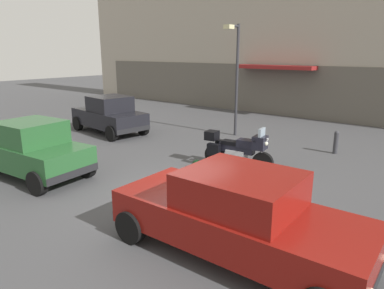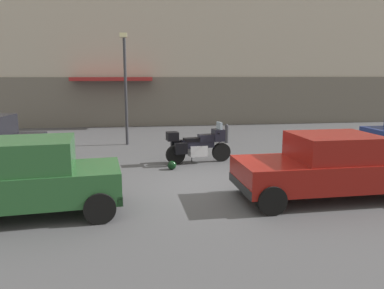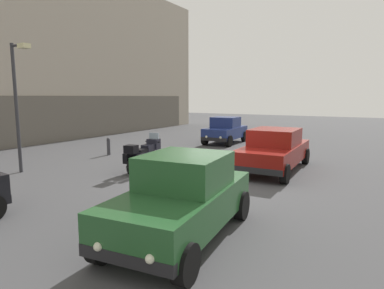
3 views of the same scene
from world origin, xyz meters
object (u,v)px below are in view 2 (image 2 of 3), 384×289
(bollard_curbside, at_px, (227,133))
(car_hatchback_near, at_px, (29,179))
(helmet, at_px, (172,165))
(streetlamp_curbside, at_px, (125,78))
(motorcycle, at_px, (197,145))
(car_sedan_far, at_px, (331,166))

(bollard_curbside, bearing_deg, car_hatchback_near, -127.35)
(car_hatchback_near, relative_size, bollard_curbside, 4.82)
(helmet, relative_size, streetlamp_curbside, 0.06)
(helmet, distance_m, bollard_curbside, 5.25)
(car_hatchback_near, height_order, bollard_curbside, car_hatchback_near)
(bollard_curbside, bearing_deg, motorcycle, -117.02)
(helmet, bearing_deg, motorcycle, 40.69)
(car_sedan_far, bearing_deg, motorcycle, 120.54)
(car_sedan_far, bearing_deg, bollard_curbside, 93.77)
(motorcycle, height_order, car_hatchback_near, car_hatchback_near)
(car_hatchback_near, bearing_deg, streetlamp_curbside, -108.58)
(motorcycle, relative_size, car_hatchback_near, 0.57)
(car_hatchback_near, relative_size, car_sedan_far, 0.86)
(car_sedan_far, relative_size, streetlamp_curbside, 1.00)
(motorcycle, xyz_separation_m, bollard_curbside, (1.85, 3.63, -0.18))
(car_sedan_far, bearing_deg, car_hatchback_near, -179.82)
(helmet, bearing_deg, streetlamp_curbside, 108.72)
(car_sedan_far, height_order, bollard_curbside, car_sedan_far)
(car_hatchback_near, bearing_deg, motorcycle, -140.22)
(car_sedan_far, xyz_separation_m, streetlamp_curbside, (-5.05, 7.76, 2.03))
(car_hatchback_near, xyz_separation_m, car_sedan_far, (6.84, 0.23, -0.03))
(motorcycle, bearing_deg, car_hatchback_near, -142.45)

